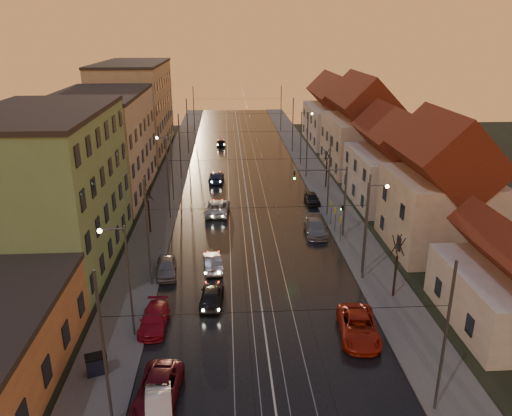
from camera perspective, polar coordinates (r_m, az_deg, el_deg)
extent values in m
plane|color=black|center=(33.46, 1.30, -15.82)|extent=(160.00, 160.00, 0.00)
cube|color=black|center=(69.90, -1.39, 3.64)|extent=(16.00, 120.00, 0.04)
cube|color=#4C4C4C|center=(70.26, -9.58, 3.50)|extent=(4.00, 120.00, 0.15)
cube|color=#4C4C4C|center=(70.93, 6.73, 3.80)|extent=(4.00, 120.00, 0.15)
cube|color=gray|center=(69.85, -3.20, 3.64)|extent=(0.06, 120.00, 0.03)
cube|color=gray|center=(69.86, -2.02, 3.66)|extent=(0.06, 120.00, 0.03)
cube|color=gray|center=(69.92, -0.76, 3.68)|extent=(0.06, 120.00, 0.03)
cube|color=gray|center=(70.00, 0.41, 3.70)|extent=(0.06, 120.00, 0.03)
cube|color=#6D8E5A|center=(45.67, -22.66, 1.72)|extent=(10.00, 18.00, 13.00)
cube|color=#B3A78B|center=(64.36, -17.11, 6.85)|extent=(10.00, 20.00, 12.00)
cube|color=#A08367|center=(87.32, -13.67, 11.06)|extent=(10.00, 24.00, 14.00)
cube|color=#BBB6AD|center=(39.08, 27.10, -9.15)|extent=(8.00, 10.00, 4.00)
cube|color=#B6A58C|center=(49.01, 20.03, -0.47)|extent=(8.50, 10.00, 7.00)
pyramid|color=#5F1F15|center=(47.53, 20.79, 5.65)|extent=(8.67, 10.20, 3.80)
cube|color=#BBB6AD|center=(60.68, 15.32, 3.34)|extent=(9.00, 12.00, 6.00)
pyramid|color=#5F1F15|center=(59.59, 15.72, 7.58)|extent=(9.18, 12.24, 3.20)
cube|color=#B6A58C|center=(74.40, 11.80, 7.19)|extent=(9.00, 14.00, 7.50)
pyramid|color=#5F1F15|center=(73.40, 12.12, 11.57)|extent=(9.18, 14.28, 4.00)
cube|color=#BBB6AD|center=(91.64, 8.91, 9.38)|extent=(9.00, 16.00, 6.50)
pyramid|color=#5F1F15|center=(90.89, 9.08, 12.48)|extent=(9.18, 16.32, 3.50)
cylinder|color=#595B60|center=(26.62, -16.98, -15.47)|extent=(0.16, 0.16, 9.00)
cylinder|color=#595B60|center=(28.11, 20.77, -13.89)|extent=(0.16, 0.16, 9.00)
cylinder|color=#595B60|center=(39.57, -12.27, -2.92)|extent=(0.16, 0.16, 9.00)
cylinder|color=#595B60|center=(40.59, 12.48, -2.35)|extent=(0.16, 0.16, 9.00)
cylinder|color=#595B60|center=(53.60, -10.02, 3.27)|extent=(0.16, 0.16, 9.00)
cylinder|color=#595B60|center=(54.36, 8.33, 3.60)|extent=(0.16, 0.16, 9.00)
cylinder|color=#595B60|center=(68.05, -8.70, 6.87)|extent=(0.16, 0.16, 9.00)
cylinder|color=#595B60|center=(68.65, 5.86, 7.11)|extent=(0.16, 0.16, 9.00)
cylinder|color=#595B60|center=(82.70, -7.83, 9.20)|extent=(0.16, 0.16, 9.00)
cylinder|color=#595B60|center=(83.19, 4.22, 9.39)|extent=(0.16, 0.16, 9.00)
cylinder|color=#595B60|center=(100.41, -7.12, 11.09)|extent=(0.16, 0.16, 9.00)
cylinder|color=#595B60|center=(100.81, 2.87, 11.25)|extent=(0.16, 0.16, 9.00)
cylinder|color=#595B60|center=(33.58, -14.25, -8.33)|extent=(0.14, 0.14, 8.00)
cylinder|color=#595B60|center=(32.17, -16.21, -2.33)|extent=(1.60, 0.10, 0.10)
sphere|color=#FFD88C|center=(32.38, -17.44, -2.50)|extent=(0.32, 0.32, 0.32)
cylinder|color=#595B60|center=(41.72, 12.34, -2.46)|extent=(0.14, 0.14, 8.00)
cylinder|color=#595B60|center=(40.69, 13.81, 2.53)|extent=(1.60, 0.10, 0.10)
sphere|color=#FFD88C|center=(40.93, 14.77, 2.41)|extent=(0.32, 0.32, 0.32)
cylinder|color=#595B60|center=(59.50, -9.58, 4.45)|extent=(0.14, 0.14, 8.00)
cylinder|color=#595B60|center=(58.72, -10.57, 8.01)|extent=(1.60, 0.10, 0.10)
sphere|color=#FFD88C|center=(58.83, -11.27, 7.88)|extent=(0.32, 0.32, 0.32)
cylinder|color=#595B60|center=(75.54, 5.16, 7.91)|extent=(0.14, 0.14, 8.00)
cylinder|color=#595B60|center=(74.98, 5.86, 10.75)|extent=(1.60, 0.10, 0.10)
sphere|color=#FFD88C|center=(75.11, 6.41, 10.67)|extent=(0.32, 0.32, 0.32)
cylinder|color=#595B60|center=(49.14, 10.11, 0.63)|extent=(0.20, 0.20, 7.20)
cylinder|color=#595B60|center=(47.63, 7.29, 4.33)|extent=(5.20, 0.14, 0.14)
imported|color=black|center=(47.41, 4.40, 3.61)|extent=(0.15, 0.18, 0.90)
sphere|color=#19FF3F|center=(47.34, 4.42, 3.39)|extent=(0.20, 0.20, 0.20)
cylinder|color=black|center=(50.93, -12.09, -1.03)|extent=(0.18, 0.18, 3.50)
cylinder|color=black|center=(50.14, -12.02, 1.74)|extent=(0.37, 0.92, 1.61)
cylinder|color=black|center=(50.33, -12.36, 1.78)|extent=(0.91, 0.40, 1.61)
cylinder|color=black|center=(50.05, -12.58, 1.66)|extent=(0.37, 0.92, 1.61)
cylinder|color=black|center=(49.87, -12.19, 1.63)|extent=(0.84, 0.54, 1.62)
cylinder|color=black|center=(39.60, 15.59, -7.60)|extent=(0.18, 0.18, 3.50)
cylinder|color=black|center=(38.67, 16.22, -4.16)|extent=(0.37, 0.92, 1.61)
cylinder|color=black|center=(38.69, 15.70, -4.09)|extent=(0.91, 0.40, 1.61)
cylinder|color=black|center=(38.37, 15.64, -4.29)|extent=(0.37, 0.92, 1.61)
cylinder|color=black|center=(38.37, 16.21, -4.35)|extent=(0.84, 0.54, 1.62)
cylinder|color=black|center=(64.88, 8.04, 3.76)|extent=(0.18, 0.18, 3.50)
cylinder|color=black|center=(64.36, 8.34, 5.96)|extent=(0.37, 0.92, 1.61)
cylinder|color=black|center=(64.44, 8.03, 5.99)|extent=(0.91, 0.40, 1.61)
cylinder|color=black|center=(64.10, 7.95, 5.92)|extent=(0.37, 0.92, 1.61)
cylinder|color=black|center=(64.05, 8.29, 5.90)|extent=(0.84, 0.54, 1.62)
imported|color=black|center=(37.97, -5.10, -9.92)|extent=(1.93, 4.25, 1.41)
imported|color=gray|center=(43.02, -4.97, -6.20)|extent=(1.85, 4.21, 1.35)
imported|color=#B7B7B7|center=(55.63, -4.41, 0.06)|extent=(2.88, 5.51, 1.48)
imported|color=navy|center=(67.44, -4.57, 3.56)|extent=(2.17, 4.79, 1.36)
imported|color=black|center=(88.47, -4.03, 7.47)|extent=(1.51, 3.68, 1.25)
imported|color=silver|center=(28.73, -11.04, -21.61)|extent=(1.90, 4.10, 1.30)
imported|color=#5B0F1B|center=(29.81, -11.15, -19.75)|extent=(2.74, 5.13, 1.37)
imported|color=#A21023|center=(35.89, -11.58, -12.35)|extent=(1.92, 4.40, 1.26)
imported|color=gray|center=(42.65, -10.22, -6.66)|extent=(2.02, 4.25, 1.40)
imported|color=#AF2411|center=(34.88, 11.64, -13.15)|extent=(3.08, 5.65, 1.50)
imported|color=gray|center=(50.39, 6.83, -2.20)|extent=(2.18, 5.01, 1.43)
imported|color=black|center=(59.08, 6.43, 1.08)|extent=(1.63, 3.79, 1.27)
cube|color=black|center=(32.44, -17.75, -16.69)|extent=(1.39, 1.14, 1.10)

